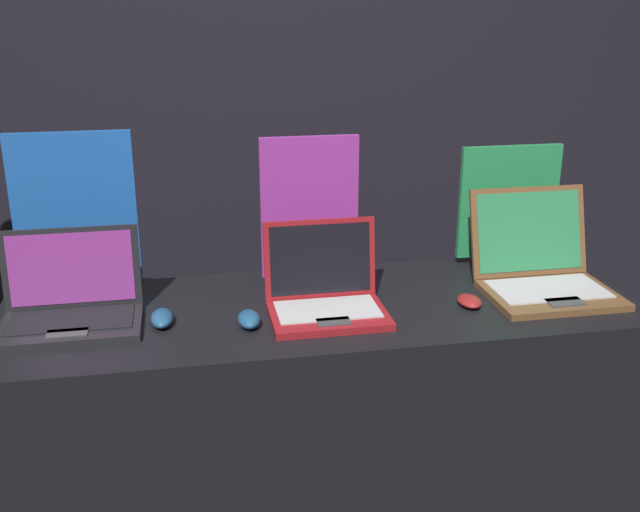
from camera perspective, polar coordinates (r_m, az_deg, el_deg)
The scene contains 11 objects.
wall_back at distance 3.43m, azimuth -4.48°, elevation 13.03°, with size 8.00×0.05×2.80m.
display_counter at distance 2.39m, azimuth 0.12°, elevation -13.95°, with size 1.83×0.63×0.92m.
laptop_front at distance 2.14m, azimuth -18.43°, elevation -3.41°, with size 0.37×0.26×0.25m.
mouse_front at distance 2.08m, azimuth -11.96°, elevation -4.66°, with size 0.06×0.11×0.04m.
promo_stand_front at distance 2.33m, azimuth -18.12°, elevation 2.92°, with size 0.36×0.07×0.48m.
laptop_middle at distance 2.10m, azimuth 0.44°, elevation -2.81°, with size 0.32×0.27×0.25m.
mouse_middle at distance 2.04m, azimuth -5.43°, elevation -4.82°, with size 0.06×0.10×0.04m.
promo_stand_middle at distance 2.28m, azimuth -0.76°, elevation 3.22°, with size 0.30×0.07×0.46m.
laptop_back at distance 2.35m, azimuth 16.55°, elevation -0.97°, with size 0.37×0.36×0.29m.
mouse_back at distance 2.20m, azimuth 11.31°, elevation -3.39°, with size 0.07×0.10×0.03m.
promo_stand_back at distance 2.55m, azimuth 14.13°, elevation 3.60°, with size 0.34×0.07×0.39m.
Camera 1 is at (-0.38, -1.65, 1.76)m, focal length 42.00 mm.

